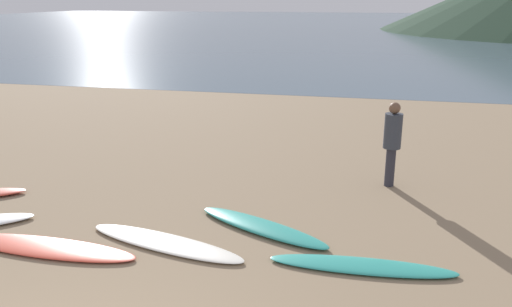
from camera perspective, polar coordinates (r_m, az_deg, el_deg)
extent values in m
cube|color=#8C7559|center=(13.11, 0.95, 1.91)|extent=(120.00, 120.00, 0.20)
cube|color=#475B6B|center=(67.74, 10.94, 13.83)|extent=(140.00, 100.00, 0.01)
ellipsoid|color=#D84C38|center=(7.67, -22.02, -9.57)|extent=(2.64, 0.64, 0.07)
ellipsoid|color=silver|center=(7.36, -10.01, -9.65)|extent=(2.54, 1.09, 0.06)
ellipsoid|color=teal|center=(7.68, 0.64, -8.08)|extent=(2.26, 1.39, 0.09)
ellipsoid|color=teal|center=(6.82, 11.61, -12.04)|extent=(2.37, 0.55, 0.07)
cylinder|color=#2D2D38|center=(9.61, 14.56, -1.44)|extent=(0.17, 0.17, 0.71)
cylinder|color=#333842|center=(9.42, 14.86, 2.41)|extent=(0.31, 0.31, 0.62)
sphere|color=brown|center=(9.33, 15.05, 4.86)|extent=(0.20, 0.20, 0.20)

